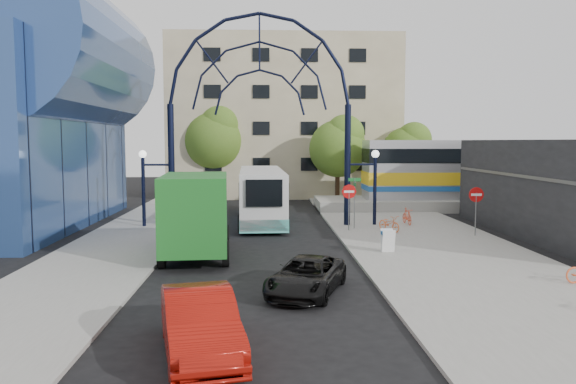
{
  "coord_description": "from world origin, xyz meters",
  "views": [
    {
      "loc": [
        0.25,
        -17.91,
        4.93
      ],
      "look_at": [
        1.25,
        6.0,
        2.76
      ],
      "focal_mm": 35.0,
      "sensor_mm": 36.0,
      "label": 1
    }
  ],
  "objects_px": {
    "do_not_enter_sign": "(476,199)",
    "green_truck": "(197,215)",
    "train_car": "(536,169)",
    "tree_north_a": "(339,145)",
    "red_sedan": "(200,323)",
    "bike_near_a": "(389,223)",
    "stop_sign": "(349,196)",
    "gateway_arch": "(260,76)",
    "bike_near_b": "(407,216)",
    "black_suv": "(306,276)",
    "city_bus": "(261,194)",
    "sandwich_board": "(388,238)",
    "tree_north_b": "(216,137)",
    "tree_north_c": "(409,149)",
    "street_name_sign": "(355,192)"
  },
  "relations": [
    {
      "from": "do_not_enter_sign",
      "to": "green_truck",
      "type": "relative_size",
      "value": 0.35
    },
    {
      "from": "train_car",
      "to": "tree_north_a",
      "type": "xyz_separation_m",
      "value": [
        -13.88,
        3.93,
        1.71
      ]
    },
    {
      "from": "red_sedan",
      "to": "bike_near_a",
      "type": "height_order",
      "value": "red_sedan"
    },
    {
      "from": "red_sedan",
      "to": "stop_sign",
      "type": "bearing_deg",
      "value": 57.98
    },
    {
      "from": "gateway_arch",
      "to": "bike_near_b",
      "type": "distance_m",
      "value": 11.65
    },
    {
      "from": "black_suv",
      "to": "red_sedan",
      "type": "bearing_deg",
      "value": -99.86
    },
    {
      "from": "green_truck",
      "to": "red_sedan",
      "type": "bearing_deg",
      "value": -86.56
    },
    {
      "from": "do_not_enter_sign",
      "to": "city_bus",
      "type": "height_order",
      "value": "city_bus"
    },
    {
      "from": "do_not_enter_sign",
      "to": "bike_near_a",
      "type": "bearing_deg",
      "value": 159.35
    },
    {
      "from": "bike_near_a",
      "to": "sandwich_board",
      "type": "bearing_deg",
      "value": -130.4
    },
    {
      "from": "gateway_arch",
      "to": "sandwich_board",
      "type": "relative_size",
      "value": 13.8
    },
    {
      "from": "black_suv",
      "to": "bike_near_b",
      "type": "distance_m",
      "value": 15.74
    },
    {
      "from": "city_bus",
      "to": "bike_near_b",
      "type": "distance_m",
      "value": 8.85
    },
    {
      "from": "stop_sign",
      "to": "sandwich_board",
      "type": "relative_size",
      "value": 2.53
    },
    {
      "from": "sandwich_board",
      "to": "tree_north_a",
      "type": "bearing_deg",
      "value": 88.5
    },
    {
      "from": "black_suv",
      "to": "bike_near_b",
      "type": "bearing_deg",
      "value": 83.31
    },
    {
      "from": "gateway_arch",
      "to": "city_bus",
      "type": "xyz_separation_m",
      "value": [
        0.06,
        2.41,
        -6.89
      ]
    },
    {
      "from": "green_truck",
      "to": "bike_near_b",
      "type": "xyz_separation_m",
      "value": [
        11.17,
        7.96,
        -1.18
      ]
    },
    {
      "from": "stop_sign",
      "to": "tree_north_b",
      "type": "distance_m",
      "value": 20.18
    },
    {
      "from": "gateway_arch",
      "to": "tree_north_b",
      "type": "xyz_separation_m",
      "value": [
        -3.88,
        15.93,
        -3.29
      ]
    },
    {
      "from": "red_sedan",
      "to": "train_car",
      "type": "bearing_deg",
      "value": 39.37
    },
    {
      "from": "red_sedan",
      "to": "bike_near_b",
      "type": "distance_m",
      "value": 21.57
    },
    {
      "from": "tree_north_b",
      "to": "red_sedan",
      "type": "relative_size",
      "value": 1.76
    },
    {
      "from": "do_not_enter_sign",
      "to": "tree_north_c",
      "type": "relative_size",
      "value": 0.38
    },
    {
      "from": "gateway_arch",
      "to": "city_bus",
      "type": "relative_size",
      "value": 1.17
    },
    {
      "from": "black_suv",
      "to": "street_name_sign",
      "type": "bearing_deg",
      "value": 93.54
    },
    {
      "from": "train_car",
      "to": "tree_north_c",
      "type": "height_order",
      "value": "tree_north_c"
    },
    {
      "from": "tree_north_b",
      "to": "street_name_sign",
      "type": "bearing_deg",
      "value": -62.35
    },
    {
      "from": "gateway_arch",
      "to": "tree_north_c",
      "type": "relative_size",
      "value": 2.1
    },
    {
      "from": "street_name_sign",
      "to": "tree_north_a",
      "type": "bearing_deg",
      "value": 86.04
    },
    {
      "from": "sandwich_board",
      "to": "red_sedan",
      "type": "bearing_deg",
      "value": -121.46
    },
    {
      "from": "do_not_enter_sign",
      "to": "train_car",
      "type": "relative_size",
      "value": 0.1
    },
    {
      "from": "tree_north_c",
      "to": "street_name_sign",
      "type": "bearing_deg",
      "value": -114.31
    },
    {
      "from": "city_bus",
      "to": "red_sedan",
      "type": "relative_size",
      "value": 2.57
    },
    {
      "from": "tree_north_b",
      "to": "tree_north_c",
      "type": "bearing_deg",
      "value": -7.12
    },
    {
      "from": "tree_north_c",
      "to": "bike_near_b",
      "type": "distance_m",
      "value": 14.85
    },
    {
      "from": "do_not_enter_sign",
      "to": "city_bus",
      "type": "distance_m",
      "value": 12.69
    },
    {
      "from": "black_suv",
      "to": "stop_sign",
      "type": "bearing_deg",
      "value": 94.55
    },
    {
      "from": "tree_north_c",
      "to": "red_sedan",
      "type": "xyz_separation_m",
      "value": [
        -13.38,
        -33.16,
        -3.53
      ]
    },
    {
      "from": "green_truck",
      "to": "bike_near_b",
      "type": "bearing_deg",
      "value": 31.81
    },
    {
      "from": "do_not_enter_sign",
      "to": "sandwich_board",
      "type": "bearing_deg",
      "value": -143.32
    },
    {
      "from": "sandwich_board",
      "to": "tree_north_b",
      "type": "distance_m",
      "value": 26.15
    },
    {
      "from": "train_car",
      "to": "tree_north_a",
      "type": "relative_size",
      "value": 3.59
    },
    {
      "from": "red_sedan",
      "to": "tree_north_b",
      "type": "bearing_deg",
      "value": 81.61
    },
    {
      "from": "black_suv",
      "to": "tree_north_a",
      "type": "bearing_deg",
      "value": 99.5
    },
    {
      "from": "gateway_arch",
      "to": "tree_north_a",
      "type": "relative_size",
      "value": 1.95
    },
    {
      "from": "sandwich_board",
      "to": "city_bus",
      "type": "bearing_deg",
      "value": 117.97
    },
    {
      "from": "sandwich_board",
      "to": "city_bus",
      "type": "relative_size",
      "value": 0.08
    },
    {
      "from": "sandwich_board",
      "to": "black_suv",
      "type": "height_order",
      "value": "black_suv"
    },
    {
      "from": "tree_north_a",
      "to": "stop_sign",
      "type": "bearing_deg",
      "value": -95.42
    }
  ]
}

